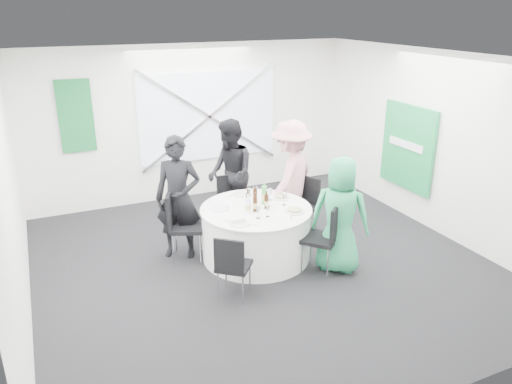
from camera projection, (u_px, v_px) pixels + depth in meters
name	position (u px, v px, depth m)	size (l,w,h in m)	color
floor	(262.00, 263.00, 7.03)	(6.00, 6.00, 0.00)	black
ceiling	(263.00, 59.00, 6.05)	(6.00, 6.00, 0.00)	white
wall_back	(193.00, 122.00, 9.10)	(6.00, 6.00, 0.00)	white
wall_front	(421.00, 273.00, 3.98)	(6.00, 6.00, 0.00)	white
wall_left	(11.00, 204.00, 5.38)	(6.00, 6.00, 0.00)	white
wall_right	(438.00, 144.00, 7.70)	(6.00, 6.00, 0.00)	white
window_panel	(209.00, 116.00, 9.14)	(2.60, 0.03, 1.60)	silver
window_brace_a	(209.00, 116.00, 9.11)	(0.05, 0.05, 3.16)	silver
window_brace_b	(209.00, 116.00, 9.11)	(0.05, 0.05, 3.16)	silver
green_banner	(76.00, 116.00, 8.17)	(0.55, 0.04, 1.20)	#14672C
green_sign	(407.00, 147.00, 8.26)	(0.05, 1.20, 1.40)	#1A9246
banquet_table	(256.00, 233.00, 7.07)	(1.56, 1.56, 0.76)	white
chair_back	(230.00, 198.00, 8.01)	(0.41, 0.42, 0.86)	black
chair_back_left	(180.00, 221.00, 6.96)	(0.60, 0.59, 1.00)	black
chair_back_right	(305.00, 201.00, 7.83)	(0.54, 0.53, 0.89)	black
chair_front_right	(326.00, 233.00, 6.60)	(0.63, 0.63, 0.99)	black
chair_front_left	(232.00, 263.00, 6.00)	(0.55, 0.55, 0.86)	black
person_man_back_left	(178.00, 198.00, 6.97)	(0.64, 0.42, 1.77)	black
person_man_back	(230.00, 174.00, 7.98)	(0.85, 0.47, 1.75)	black
person_woman_pink	(291.00, 177.00, 7.77)	(1.15, 0.54, 1.79)	pink
person_woman_green	(340.00, 215.00, 6.60)	(0.78, 0.51, 1.60)	#2BA169
plate_back	(243.00, 194.00, 7.42)	(0.29, 0.29, 0.01)	silver
plate_back_left	(220.00, 208.00, 6.92)	(0.28, 0.28, 0.01)	silver
plate_back_right	(281.00, 197.00, 7.28)	(0.25, 0.25, 0.04)	silver
plate_front_right	(294.00, 210.00, 6.82)	(0.29, 0.29, 0.04)	silver
plate_front_left	(240.00, 224.00, 6.42)	(0.24, 0.24, 0.01)	silver
napkin	(237.00, 220.00, 6.46)	(0.18, 0.12, 0.05)	white
beer_bottle_a	(248.00, 200.00, 6.93)	(0.06, 0.06, 0.27)	#3B1C0A
beer_bottle_b	(255.00, 196.00, 7.07)	(0.06, 0.06, 0.27)	#3B1C0A
beer_bottle_c	(266.00, 202.00, 6.89)	(0.06, 0.06, 0.26)	#3B1C0A
beer_bottle_d	(255.00, 204.00, 6.79)	(0.06, 0.06, 0.27)	#3B1C0A
green_water_bottle	(264.00, 195.00, 7.04)	(0.08, 0.08, 0.33)	green
clear_water_bottle	(248.00, 206.00, 6.75)	(0.08, 0.08, 0.27)	white
wine_glass_a	(284.00, 197.00, 7.00)	(0.07, 0.07, 0.17)	white
wine_glass_b	(256.00, 190.00, 7.26)	(0.07, 0.07, 0.17)	white
wine_glass_c	(249.00, 192.00, 7.19)	(0.07, 0.07, 0.17)	white
wine_glass_d	(268.00, 208.00, 6.61)	(0.07, 0.07, 0.17)	white
wine_glass_e	(258.00, 210.00, 6.56)	(0.07, 0.07, 0.17)	white
wine_glass_f	(270.00, 192.00, 7.18)	(0.07, 0.07, 0.17)	white
fork_a	(250.00, 193.00, 7.47)	(0.01, 0.15, 0.01)	silver
knife_a	(233.00, 196.00, 7.37)	(0.01, 0.15, 0.01)	silver
fork_b	(292.00, 217.00, 6.63)	(0.01, 0.15, 0.01)	silver
knife_b	(297.00, 209.00, 6.90)	(0.01, 0.15, 0.01)	silver
fork_c	(285.00, 198.00, 7.30)	(0.01, 0.15, 0.01)	silver
knife_c	(267.00, 194.00, 7.45)	(0.01, 0.15, 0.01)	silver
fork_d	(228.00, 221.00, 6.52)	(0.01, 0.15, 0.01)	silver
knife_d	(253.00, 225.00, 6.40)	(0.01, 0.15, 0.01)	silver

